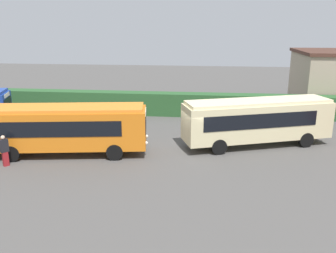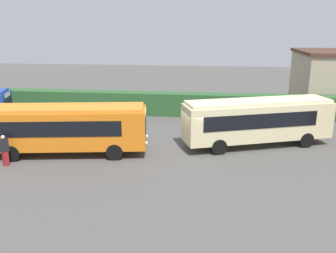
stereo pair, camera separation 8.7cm
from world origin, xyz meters
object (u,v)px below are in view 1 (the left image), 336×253
at_px(person_left, 4,150).
at_px(traffic_cone, 106,117).
at_px(person_center, 220,123).
at_px(bus_orange, 66,127).
at_px(bus_cream, 258,120).

xyz_separation_m(person_left, traffic_cone, (2.89, 10.57, -0.67)).
relative_size(person_left, traffic_cone, 3.07).
bearing_deg(person_center, person_left, -88.60).
relative_size(bus_orange, bus_cream, 1.00).
relative_size(person_left, person_center, 1.07).
relative_size(bus_cream, traffic_cone, 16.91).
bearing_deg(person_center, traffic_cone, -137.03).
xyz_separation_m(bus_cream, traffic_cone, (-11.95, 5.17, -1.51)).
bearing_deg(bus_cream, traffic_cone, 136.78).
distance_m(person_left, traffic_cone, 10.98).
distance_m(bus_orange, person_left, 3.72).
bearing_deg(bus_orange, person_center, 20.40).
relative_size(bus_orange, person_center, 5.94).
height_order(bus_orange, person_center, bus_orange).
xyz_separation_m(bus_orange, person_center, (9.61, 5.42, -0.89)).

